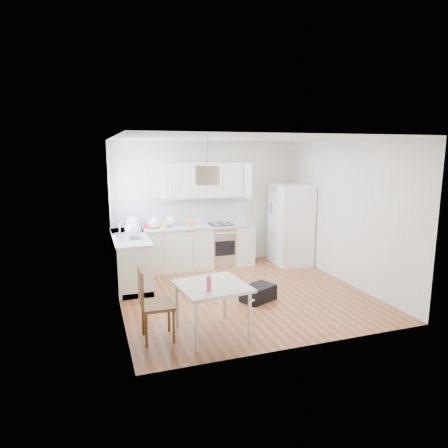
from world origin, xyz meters
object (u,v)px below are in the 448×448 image
object	(u,v)px
refrigerator	(291,224)
dining_table	(212,290)
dining_chair	(158,304)
gym_bag	(258,293)

from	to	relation	value
refrigerator	dining_table	world-z (taller)	refrigerator
dining_table	dining_chair	xyz separation A→B (m)	(-0.73, 0.08, -0.14)
dining_table	gym_bag	bearing A→B (deg)	33.64
dining_chair	dining_table	bearing A→B (deg)	-5.71
refrigerator	dining_table	xyz separation A→B (m)	(-2.70, -2.81, -0.26)
refrigerator	dining_chair	world-z (taller)	refrigerator
dining_table	gym_bag	world-z (taller)	dining_table
dining_chair	gym_bag	bearing A→B (deg)	25.71
dining_table	refrigerator	bearing A→B (deg)	39.25
refrigerator	gym_bag	world-z (taller)	refrigerator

